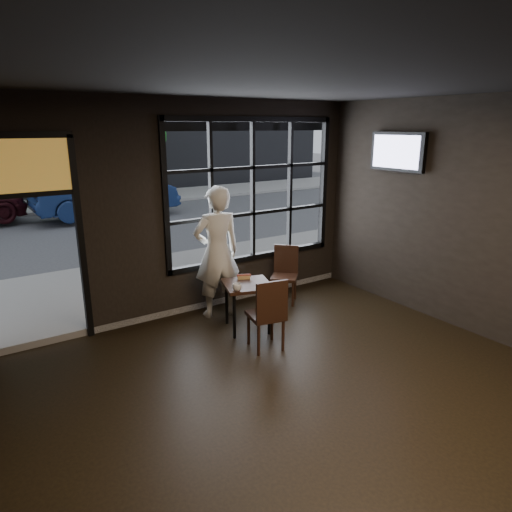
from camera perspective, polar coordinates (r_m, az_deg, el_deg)
floor at (r=4.74m, az=11.50°, el=-20.74°), size 6.00×7.00×0.02m
ceiling at (r=3.84m, az=14.34°, el=21.61°), size 6.00×7.00×0.02m
window_frame at (r=7.36m, az=-0.42°, el=8.15°), size 3.06×0.12×2.28m
stained_transom at (r=6.16m, az=-27.50°, el=10.01°), size 1.20×0.06×0.70m
street_asphalt at (r=26.90m, az=-27.75°, el=8.14°), size 60.00×41.00×0.04m
cafe_table at (r=6.49m, az=-1.08°, el=-6.28°), size 0.80×0.80×0.69m
chair_near at (r=5.90m, az=1.22°, el=-7.12°), size 0.49×0.49×0.97m
chair_window at (r=7.42m, az=3.57°, el=-2.42°), size 0.57×0.57×0.93m
man at (r=6.79m, az=-4.90°, el=0.44°), size 0.77×0.56×1.98m
hotdog at (r=6.55m, az=-1.54°, el=-2.62°), size 0.22×0.16×0.06m
cup at (r=6.08m, az=-2.40°, el=-3.93°), size 0.16×0.16×0.10m
tv at (r=7.43m, az=17.29°, el=12.35°), size 0.11×0.99×0.58m
navy_car at (r=15.03m, az=-18.21°, el=7.59°), size 4.37×1.59×1.43m
tree_right at (r=18.86m, az=-14.29°, el=14.45°), size 2.04×2.04×3.49m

